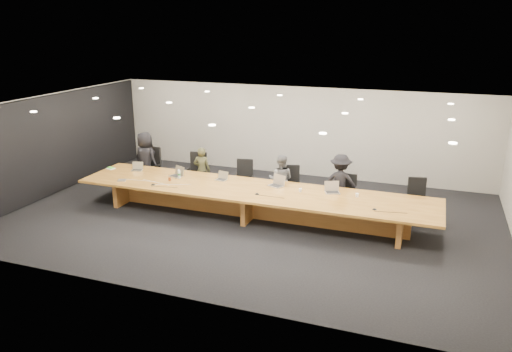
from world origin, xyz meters
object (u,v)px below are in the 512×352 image
Objects in this scene: laptop_b at (176,172)px; amber_mug at (170,179)px; chair_right at (347,194)px; person_d at (340,183)px; person_c at (281,180)px; mic_center at (257,194)px; person_b at (202,170)px; paper_cup_far at (357,195)px; conference_table at (252,198)px; chair_far_left at (149,167)px; laptop_a at (137,166)px; chair_mid_left at (244,179)px; person_a at (146,160)px; mic_right at (375,209)px; mic_left at (153,184)px; laptop_e at (333,188)px; water_bottle at (179,174)px; paper_cup_near at (300,190)px; chair_mid_right at (291,185)px; laptop_c at (221,176)px; av_box at (122,180)px; laptop_d at (276,181)px; chair_far_right at (417,199)px; chair_left at (196,173)px.

amber_mug is (0.03, -0.39, -0.09)m from laptop_b.
person_d is (-0.19, 0.06, 0.25)m from chair_right.
person_c reaches higher than mic_center.
mic_center is at bearing 79.48° from person_c.
person_b is at bearing 98.04° from laptop_b.
paper_cup_far is at bearing 15.31° from mic_center.
chair_far_left reaches higher than conference_table.
chair_right reaches higher than laptop_a.
chair_mid_left is at bearing 177.94° from chair_right.
mic_right is (6.83, -1.65, -0.06)m from person_a.
person_c reaches higher than chair_mid_left.
person_a is 4.35m from mic_center.
mic_left is (-5.00, -0.85, -0.03)m from paper_cup_far.
laptop_e is 1.35m from mic_right.
person_a is 5.80m from laptop_e.
person_b is 1.13m from water_bottle.
chair_mid_left is 3.09m from person_a.
paper_cup_near is at bearing 151.40° from person_b.
person_c is 13.03× the size of mic_right.
chair_mid_right is 2.96m from mic_right.
mic_right is at bearing -1.98° from laptop_c.
mic_right is (6.43, 0.15, -0.00)m from av_box.
chair_mid_right reaches higher than chair_right.
chair_right is 5.77m from laptop_a.
amber_mug reaches higher than av_box.
person_b is 11.91× the size of mic_center.
conference_table is 24.44× the size of laptop_d.
mic_left reaches higher than mic_center.
paper_cup_far is at bearing 19.90° from laptop_d.
person_b is 11.38× the size of mic_left.
mic_center is 2.78m from mic_right.
paper_cup_far reaches higher than av_box.
person_d is at bearing 168.36° from chair_far_right.
mic_center is at bearing -51.91° from conference_table.
amber_mug is 0.84× the size of mic_right.
amber_mug is (-2.62, -1.27, 0.11)m from person_c.
chair_left is 1.46m from laptop_c.
water_bottle reaches higher than av_box.
person_a reaches higher than av_box.
chair_left is at bearing 146.95° from mic_center.
chair_mid_left reaches higher than laptop_e.
person_d is at bearing 169.91° from person_b.
person_b is (1.82, 0.02, -0.15)m from person_a.
mic_center is at bearing -20.76° from laptop_c.
laptop_c is at bearing 10.06° from person_d.
chair_left is 5.18× the size of water_bottle.
chair_far_left is 2.85m from laptop_c.
chair_right is 0.92m from laptop_e.
chair_mid_right is 9.92× the size of mic_right.
person_a is 1.20× the size of person_c.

